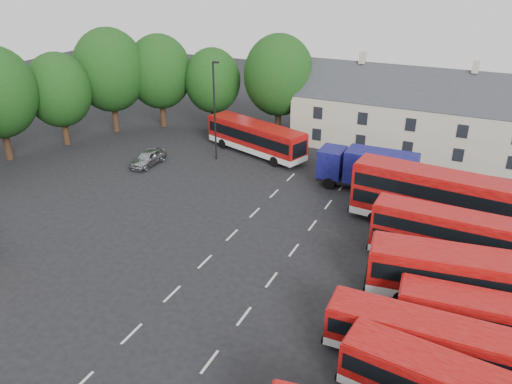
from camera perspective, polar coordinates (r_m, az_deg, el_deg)
ground at (r=33.40m, az=-7.63°, el=-9.60°), size 140.00×140.00×0.00m
lane_markings at (r=33.75m, az=-2.16°, el=-8.95°), size 5.15×33.80×0.01m
treeline at (r=56.85m, az=-15.52°, el=11.93°), size 29.92×32.59×12.01m
terrace_houses at (r=54.82m, az=22.81°, el=7.32°), size 35.70×7.13×10.06m
bus_row_c at (r=27.38m, az=18.87°, el=-15.56°), size 9.99×2.57×2.81m
bus_row_d at (r=29.96m, az=25.48°, el=-12.92°), size 9.99×3.17×2.78m
bus_row_e at (r=32.20m, az=23.78°, el=-8.84°), size 12.48×4.47×3.45m
bus_dd_south at (r=35.41m, az=21.03°, el=-4.70°), size 9.84×2.52×4.01m
bus_dd_north at (r=39.48m, az=19.38°, el=-0.56°), size 11.80×3.65×4.76m
bus_north at (r=52.38m, az=-0.03°, el=6.42°), size 12.08×6.34×3.35m
box_truck at (r=45.09m, az=12.71°, el=2.66°), size 8.52×2.74×3.72m
silver_car at (r=51.10m, az=-12.25°, el=3.83°), size 1.92×4.51×1.52m
lamppost at (r=50.19m, az=-4.73°, el=9.45°), size 0.69×0.32×9.99m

